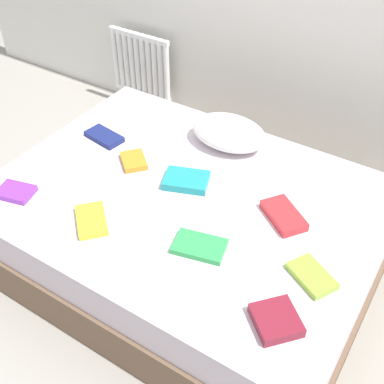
{
  "coord_description": "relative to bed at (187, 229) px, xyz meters",
  "views": [
    {
      "loc": [
        1.04,
        -1.59,
        2.16
      ],
      "look_at": [
        0.0,
        0.05,
        0.48
      ],
      "focal_mm": 45.72,
      "sensor_mm": 36.0,
      "label": 1
    }
  ],
  "objects": [
    {
      "name": "radiator",
      "position": [
        -1.21,
        1.2,
        0.15
      ],
      "size": [
        0.55,
        0.04,
        0.52
      ],
      "color": "white",
      "rests_on": "ground"
    },
    {
      "name": "textbook_green",
      "position": [
        0.25,
        -0.29,
        0.27
      ],
      "size": [
        0.27,
        0.2,
        0.03
      ],
      "primitive_type": "cube",
      "rotation": [
        0.0,
        0.0,
        0.24
      ],
      "color": "green",
      "rests_on": "bed"
    },
    {
      "name": "textbook_teal",
      "position": [
        -0.05,
        0.07,
        0.27
      ],
      "size": [
        0.28,
        0.24,
        0.04
      ],
      "primitive_type": "cube",
      "rotation": [
        0.0,
        0.0,
        0.36
      ],
      "color": "teal",
      "rests_on": "bed"
    },
    {
      "name": "textbook_purple",
      "position": [
        -0.75,
        -0.47,
        0.27
      ],
      "size": [
        0.21,
        0.17,
        0.03
      ],
      "primitive_type": "cube",
      "rotation": [
        0.0,
        0.0,
        0.25
      ],
      "color": "purple",
      "rests_on": "bed"
    },
    {
      "name": "pillow",
      "position": [
        -0.04,
        0.51,
        0.33
      ],
      "size": [
        0.45,
        0.31,
        0.16
      ],
      "primitive_type": "ellipsoid",
      "color": "white",
      "rests_on": "bed"
    },
    {
      "name": "textbook_navy",
      "position": [
        -0.69,
        0.16,
        0.27
      ],
      "size": [
        0.25,
        0.15,
        0.03
      ],
      "primitive_type": "cube",
      "rotation": [
        0.0,
        0.0,
        -0.15
      ],
      "color": "navy",
      "rests_on": "bed"
    },
    {
      "name": "textbook_maroon",
      "position": [
        0.72,
        -0.47,
        0.28
      ],
      "size": [
        0.25,
        0.25,
        0.05
      ],
      "primitive_type": "cube",
      "rotation": [
        0.0,
        0.0,
        -0.72
      ],
      "color": "maroon",
      "rests_on": "bed"
    },
    {
      "name": "textbook_yellow",
      "position": [
        -0.28,
        -0.42,
        0.27
      ],
      "size": [
        0.26,
        0.25,
        0.03
      ],
      "primitive_type": "cube",
      "rotation": [
        0.0,
        0.0,
        -0.74
      ],
      "color": "yellow",
      "rests_on": "bed"
    },
    {
      "name": "ground_plane",
      "position": [
        0.0,
        0.0,
        -0.25
      ],
      "size": [
        8.0,
        8.0,
        0.0
      ],
      "primitive_type": "plane",
      "color": "#9E998E"
    },
    {
      "name": "textbook_red",
      "position": [
        0.5,
        0.1,
        0.27
      ],
      "size": [
        0.28,
        0.25,
        0.04
      ],
      "primitive_type": "cube",
      "rotation": [
        0.0,
        0.0,
        -0.63
      ],
      "color": "red",
      "rests_on": "bed"
    },
    {
      "name": "textbook_orange",
      "position": [
        -0.39,
        0.06,
        0.27
      ],
      "size": [
        0.21,
        0.21,
        0.03
      ],
      "primitive_type": "cube",
      "rotation": [
        0.0,
        0.0,
        -0.71
      ],
      "color": "orange",
      "rests_on": "bed"
    },
    {
      "name": "bed",
      "position": [
        0.0,
        0.0,
        0.0
      ],
      "size": [
        2.0,
        1.5,
        0.5
      ],
      "color": "brown",
      "rests_on": "ground"
    },
    {
      "name": "textbook_lime",
      "position": [
        0.75,
        -0.17,
        0.27
      ],
      "size": [
        0.25,
        0.22,
        0.03
      ],
      "primitive_type": "cube",
      "rotation": [
        0.0,
        0.0,
        -0.51
      ],
      "color": "#8CC638",
      "rests_on": "bed"
    }
  ]
}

